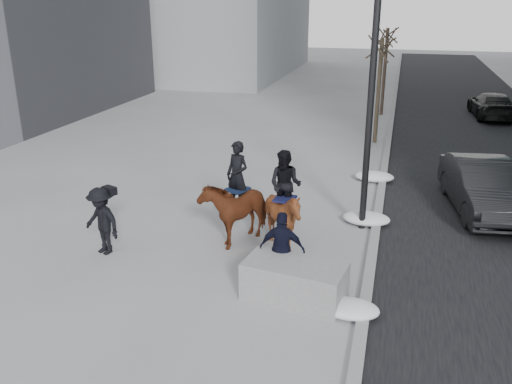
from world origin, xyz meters
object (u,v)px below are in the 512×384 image
(planter, at_px, (294,281))
(car_near, at_px, (483,187))
(mounted_right, at_px, (284,211))
(mounted_left, at_px, (236,204))

(planter, bearing_deg, car_near, 55.45)
(car_near, height_order, mounted_right, mounted_right)
(mounted_left, relative_size, mounted_right, 1.03)
(mounted_left, bearing_deg, car_near, 30.21)
(car_near, relative_size, mounted_right, 1.83)
(planter, height_order, car_near, car_near)
(planter, relative_size, car_near, 0.45)
(planter, xyz_separation_m, mounted_left, (-2.11, 2.68, 0.56))
(car_near, height_order, mounted_left, mounted_left)
(planter, bearing_deg, mounted_right, 107.53)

